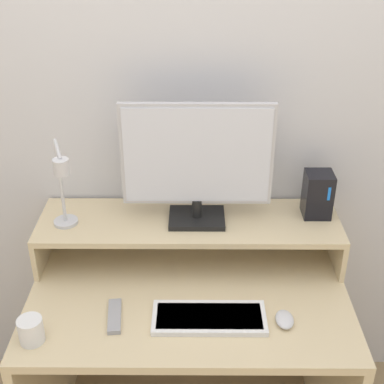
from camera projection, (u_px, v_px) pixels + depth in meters
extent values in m
cube|color=silver|center=(189.00, 108.00, 1.93)|extent=(6.00, 0.05, 2.50)
cube|color=beige|center=(189.00, 293.00, 1.86)|extent=(1.09, 0.70, 0.03)
cube|color=beige|center=(50.00, 367.00, 2.04)|extent=(0.03, 0.70, 0.70)
cube|color=beige|center=(329.00, 368.00, 2.03)|extent=(0.03, 0.70, 0.70)
cube|color=beige|center=(45.00, 240.00, 1.99)|extent=(0.02, 0.31, 0.14)
cube|color=beige|center=(334.00, 241.00, 1.98)|extent=(0.02, 0.31, 0.14)
cube|color=beige|center=(189.00, 222.00, 1.94)|extent=(1.09, 0.31, 0.02)
cube|color=black|center=(197.00, 218.00, 1.93)|extent=(0.20, 0.15, 0.02)
cylinder|color=black|center=(197.00, 208.00, 1.91)|extent=(0.04, 0.04, 0.07)
cube|color=#B7B7BC|center=(197.00, 155.00, 1.81)|extent=(0.52, 0.02, 0.37)
cube|color=silver|center=(197.00, 156.00, 1.80)|extent=(0.50, 0.01, 0.35)
cylinder|color=silver|center=(66.00, 222.00, 1.91)|extent=(0.09, 0.09, 0.01)
cylinder|color=silver|center=(61.00, 182.00, 1.84)|extent=(0.01, 0.01, 0.31)
cylinder|color=silver|center=(57.00, 149.00, 1.70)|extent=(0.06, 0.15, 0.01)
cylinder|color=silver|center=(61.00, 167.00, 1.64)|extent=(0.05, 0.05, 0.05)
cube|color=black|center=(318.00, 194.00, 1.93)|extent=(0.10, 0.10, 0.17)
cube|color=#1972F2|center=(329.00, 194.00, 1.87)|extent=(0.01, 0.00, 0.05)
cube|color=white|center=(209.00, 318.00, 1.71)|extent=(0.37, 0.15, 0.02)
cube|color=silver|center=(209.00, 317.00, 1.71)|extent=(0.34, 0.12, 0.01)
ellipsoid|color=silver|center=(285.00, 319.00, 1.70)|extent=(0.06, 0.09, 0.03)
cube|color=#99999E|center=(115.00, 316.00, 1.72)|extent=(0.06, 0.16, 0.02)
cylinder|color=white|center=(31.00, 330.00, 1.62)|extent=(0.08, 0.08, 0.08)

